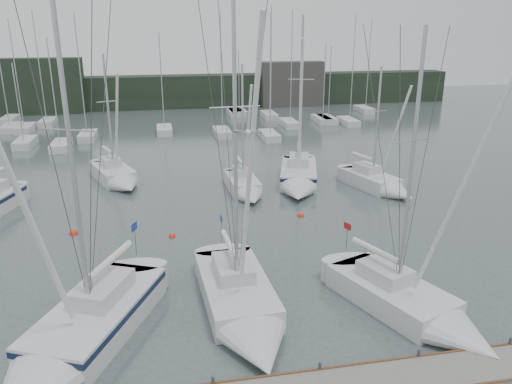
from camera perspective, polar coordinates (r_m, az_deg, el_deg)
ground at (r=22.91m, az=-0.93°, el=-14.83°), size 160.00×160.00×0.00m
far_treeline at (r=81.52m, az=-8.85°, el=11.29°), size 90.00×4.00×5.00m
far_building_left at (r=81.03m, az=-23.36°, el=11.04°), size 12.00×3.00×8.00m
far_building_right at (r=82.17m, az=4.11°, el=12.21°), size 10.00×3.00×7.00m
mast_forest at (r=65.73m, az=-7.15°, el=7.85°), size 52.14×21.97×14.70m
sailboat_near_left at (r=21.86m, az=-20.32°, el=-15.96°), size 7.19×10.85×15.09m
sailboat_near_center at (r=22.63m, az=-1.27°, el=-13.68°), size 3.52×10.04×15.97m
sailboat_near_right at (r=23.88m, az=18.44°, el=-12.87°), size 5.81×9.07×13.62m
sailboat_mid_b at (r=42.73m, az=-15.48°, el=1.54°), size 4.96×7.86×11.23m
sailboat_mid_c at (r=38.72m, az=-1.20°, el=0.41°), size 2.44×6.80×10.52m
sailboat_mid_d at (r=40.62m, az=4.88°, el=1.43°), size 5.38×9.85×14.26m
sailboat_mid_e at (r=40.73m, az=14.12°, el=0.78°), size 4.45×7.72×10.40m
buoy_a at (r=31.78m, az=-9.56°, el=-5.07°), size 0.45×0.45×0.45m
buoy_b at (r=34.76m, az=5.12°, el=-2.75°), size 0.49×0.49×0.49m
buoy_c at (r=33.82m, az=-20.12°, el=-4.51°), size 0.57×0.57×0.57m
seagull at (r=17.89m, az=-0.91°, el=6.89°), size 0.91×0.45×0.18m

